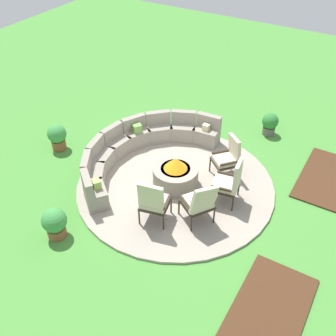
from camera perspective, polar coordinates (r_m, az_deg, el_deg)
name	(u,v)px	position (r m, az deg, el deg)	size (l,w,h in m)	color
ground_plane	(175,185)	(9.47, 1.04, -2.51)	(24.00, 24.00, 0.00)	#478C38
patio_circle	(175,185)	(9.45, 1.04, -2.38)	(4.64, 4.64, 0.06)	#9E9384
mulch_bed_left	(268,313)	(7.47, 14.12, -19.41)	(2.19, 1.19, 0.04)	#472B19
mulch_bed_right	(327,178)	(10.38, 21.74, -1.35)	(2.19, 1.19, 0.04)	#472B19
fire_pit	(175,174)	(9.24, 1.07, -0.87)	(1.06, 1.06, 0.75)	gray
curved_stone_bench	(138,148)	(10.07, -4.25, 2.92)	(3.96, 2.34, 0.79)	gray
lounge_chair_front_left	(153,201)	(8.15, -2.09, -4.73)	(0.71, 0.68, 1.15)	#2D2319
lounge_chair_front_right	(199,202)	(8.19, 4.48, -4.86)	(0.81, 0.84, 1.08)	#2D2319
lounge_chair_back_left	(230,182)	(8.72, 8.78, -1.93)	(0.69, 0.68, 1.13)	#2D2319
lounge_chair_back_right	(228,156)	(9.46, 8.62, 1.66)	(0.76, 0.77, 1.06)	#2D2319
potted_plant_0	(55,223)	(8.40, -15.89, -7.52)	(0.51, 0.51, 0.70)	brown
potted_plant_1	(270,123)	(11.39, 14.36, 6.21)	(0.44, 0.44, 0.64)	#605B56
potted_plant_2	(57,136)	(10.82, -15.55, 4.40)	(0.50, 0.50, 0.72)	brown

